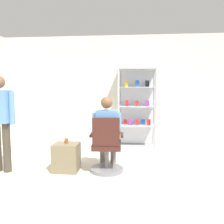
# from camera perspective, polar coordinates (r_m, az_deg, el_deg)

# --- Properties ---
(ground_plane) EXTENTS (7.20, 7.20, 0.00)m
(ground_plane) POSITION_cam_1_polar(r_m,az_deg,el_deg) (3.19, -1.38, -20.91)
(ground_plane) COLOR beige
(back_wall) EXTENTS (6.00, 0.10, 2.70)m
(back_wall) POSITION_cam_1_polar(r_m,az_deg,el_deg) (5.83, 2.17, 5.10)
(back_wall) COLOR silver
(back_wall) RESTS_ON ground
(display_cabinet_main) EXTENTS (0.90, 0.45, 1.90)m
(display_cabinet_main) POSITION_cam_1_polar(r_m,az_deg,el_deg) (5.61, 6.10, 1.03)
(display_cabinet_main) COLOR #B7B7BC
(display_cabinet_main) RESTS_ON ground
(office_chair) EXTENTS (0.58, 0.56, 0.96)m
(office_chair) POSITION_cam_1_polar(r_m,az_deg,el_deg) (4.00, -1.33, -9.21)
(office_chair) COLOR slate
(office_chair) RESTS_ON ground
(seated_shopkeeper) EXTENTS (0.50, 0.58, 1.29)m
(seated_shopkeeper) POSITION_cam_1_polar(r_m,az_deg,el_deg) (4.08, -1.20, -4.29)
(seated_shopkeeper) COLOR slate
(seated_shopkeeper) RESTS_ON ground
(storage_crate) EXTENTS (0.43, 0.36, 0.48)m
(storage_crate) POSITION_cam_1_polar(r_m,az_deg,el_deg) (4.18, -11.10, -10.80)
(storage_crate) COLOR #72664C
(storage_crate) RESTS_ON ground
(tea_glass) EXTENTS (0.06, 0.06, 0.09)m
(tea_glass) POSITION_cam_1_polar(r_m,az_deg,el_deg) (4.12, -11.10, -6.94)
(tea_glass) COLOR brown
(tea_glass) RESTS_ON storage_crate
(standing_customer) EXTENTS (0.52, 0.25, 1.63)m
(standing_customer) POSITION_cam_1_polar(r_m,az_deg,el_deg) (4.36, -25.59, -1.29)
(standing_customer) COLOR #3F382D
(standing_customer) RESTS_ON ground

